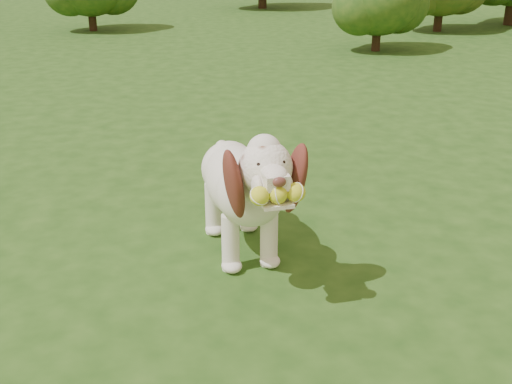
{
  "coord_description": "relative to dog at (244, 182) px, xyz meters",
  "views": [
    {
      "loc": [
        -0.2,
        -3.18,
        1.77
      ],
      "look_at": [
        0.01,
        -0.11,
        0.51
      ],
      "focal_mm": 45.0,
      "sensor_mm": 36.0,
      "label": 1
    }
  ],
  "objects": [
    {
      "name": "ground",
      "position": [
        0.05,
        -0.15,
        -0.46
      ],
      "size": [
        80.0,
        80.0,
        0.0
      ],
      "primitive_type": "plane",
      "color": "#1D4112",
      "rests_on": "ground"
    },
    {
      "name": "dog",
      "position": [
        0.0,
        0.0,
        0.0
      ],
      "size": [
        0.61,
        1.33,
        0.87
      ],
      "rotation": [
        0.0,
        0.0,
        0.19
      ],
      "color": "white",
      "rests_on": "ground"
    }
  ]
}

